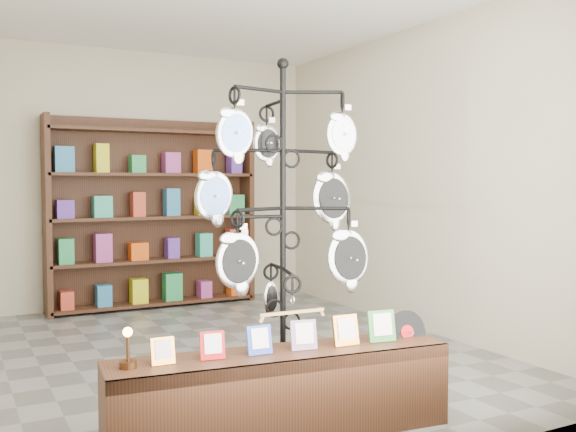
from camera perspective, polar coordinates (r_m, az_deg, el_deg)
name	(u,v)px	position (r m, az deg, el deg)	size (l,w,h in m)	color
ground	(229,352)	(5.67, -5.24, -11.93)	(5.00, 5.00, 0.00)	slate
room_envelope	(228,136)	(5.49, -5.33, 7.08)	(5.00, 5.00, 5.00)	#BCB398
display_tree	(283,209)	(4.04, -0.46, 0.63)	(1.14, 1.04, 2.24)	black
front_shelf	(282,393)	(3.82, -0.55, -15.49)	(2.03, 0.61, 0.71)	black
back_shelving	(154,219)	(7.66, -11.86, -0.28)	(2.42, 0.36, 2.20)	black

